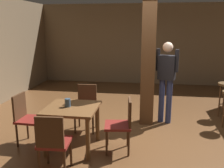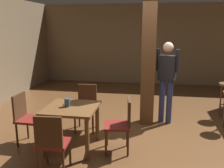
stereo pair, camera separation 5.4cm
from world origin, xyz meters
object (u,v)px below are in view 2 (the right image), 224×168
(chair_south, at_px, (52,141))
(chair_east, at_px, (122,122))
(napkin_cup, at_px, (67,103))
(dining_table, at_px, (72,115))
(standing_person, at_px, (167,77))
(chair_west, at_px, (26,116))
(chair_north, at_px, (86,105))

(chair_south, distance_m, chair_east, 1.19)
(chair_east, distance_m, napkin_cup, 0.96)
(chair_east, bearing_deg, dining_table, -178.81)
(standing_person, bearing_deg, chair_west, -150.22)
(chair_north, bearing_deg, dining_table, -92.08)
(chair_east, distance_m, standing_person, 1.68)
(chair_south, relative_size, chair_north, 1.00)
(chair_west, distance_m, standing_person, 2.85)
(dining_table, bearing_deg, chair_east, 1.19)
(dining_table, distance_m, chair_east, 0.85)
(dining_table, relative_size, napkin_cup, 6.21)
(chair_north, relative_size, standing_person, 0.52)
(napkin_cup, bearing_deg, chair_south, -86.45)
(dining_table, relative_size, chair_south, 0.95)
(chair_south, distance_m, chair_west, 1.17)
(chair_west, relative_size, standing_person, 0.52)
(chair_east, relative_size, standing_person, 0.52)
(chair_west, xyz_separation_m, chair_east, (1.68, -0.01, 0.00))
(chair_east, height_order, chair_north, same)
(chair_west, relative_size, chair_east, 1.00)
(dining_table, height_order, napkin_cup, napkin_cup)
(chair_west, xyz_separation_m, standing_person, (2.44, 1.40, 0.50))
(chair_east, height_order, standing_person, standing_person)
(chair_south, xyz_separation_m, standing_person, (1.62, 2.23, 0.50))
(dining_table, distance_m, napkin_cup, 0.22)
(chair_north, distance_m, napkin_cup, 0.87)
(chair_north, bearing_deg, chair_east, -44.51)
(chair_north, xyz_separation_m, standing_person, (1.57, 0.61, 0.50))
(chair_south, xyz_separation_m, napkin_cup, (-0.05, 0.81, 0.29))
(chair_south, bearing_deg, chair_west, 134.37)
(chair_west, bearing_deg, chair_east, -0.49)
(chair_west, bearing_deg, standing_person, 29.78)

